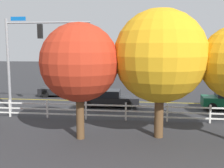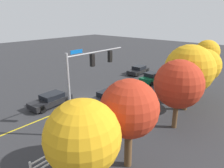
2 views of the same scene
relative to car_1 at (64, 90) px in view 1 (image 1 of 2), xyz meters
name	(u,v)px [view 1 (image 1 of 2)]	position (x,y,z in m)	size (l,w,h in m)	color
ground_plane	(96,101)	(-3.41, 1.94, -0.64)	(120.00, 120.00, 0.00)	#2D2D30
lane_center_stripe	(143,102)	(-7.41, 1.94, -0.64)	(28.00, 0.16, 0.01)	gold
signal_assembly	(31,46)	(0.47, 6.28, 4.08)	(6.14, 0.38, 6.76)	gray
car_1	(64,90)	(0.00, 0.00, 0.00)	(4.63, 2.10, 1.30)	black
car_3	(109,98)	(-4.78, 4.00, -0.01)	(4.65, 1.96, 1.31)	black
white_rail_fence	(126,111)	(-6.41, 8.01, -0.04)	(26.10, 0.10, 1.15)	white
tree_1	(79,63)	(-4.35, 11.82, 3.26)	(3.95, 3.95, 5.90)	brown
tree_4	(160,56)	(-8.35, 11.11, 3.58)	(4.74, 4.74, 6.60)	brown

